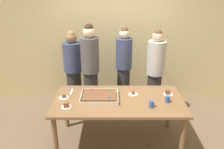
# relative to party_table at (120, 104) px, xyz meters

# --- Properties ---
(ground_plane) EXTENTS (12.00, 12.00, 0.00)m
(ground_plane) POSITION_rel_party_table_xyz_m (0.00, 0.00, -0.69)
(ground_plane) COLOR brown
(interior_back_panel) EXTENTS (8.00, 0.12, 3.00)m
(interior_back_panel) POSITION_rel_party_table_xyz_m (0.00, 1.60, 0.81)
(interior_back_panel) COLOR #CCB784
(interior_back_panel) RESTS_ON ground_plane
(party_table) EXTENTS (1.97, 0.99, 0.77)m
(party_table) POSITION_rel_party_table_xyz_m (0.00, 0.00, 0.00)
(party_table) COLOR brown
(party_table) RESTS_ON ground_plane
(sheet_cake) EXTENTS (0.57, 0.46, 0.10)m
(sheet_cake) POSITION_rel_party_table_xyz_m (-0.29, 0.03, 0.12)
(sheet_cake) COLOR beige
(sheet_cake) RESTS_ON party_table
(plated_slice_near_left) EXTENTS (0.15, 0.15, 0.06)m
(plated_slice_near_left) POSITION_rel_party_table_xyz_m (0.24, 0.17, 0.10)
(plated_slice_near_left) COLOR white
(plated_slice_near_left) RESTS_ON party_table
(plated_slice_near_right) EXTENTS (0.15, 0.15, 0.08)m
(plated_slice_near_right) POSITION_rel_party_table_xyz_m (-0.75, -0.24, 0.11)
(plated_slice_near_right) COLOR white
(plated_slice_near_right) RESTS_ON party_table
(plated_slice_far_left) EXTENTS (0.15, 0.15, 0.06)m
(plated_slice_far_left) POSITION_rel_party_table_xyz_m (-0.84, 0.05, 0.10)
(plated_slice_far_left) COLOR white
(plated_slice_far_left) RESTS_ON party_table
(plated_slice_far_right) EXTENTS (0.15, 0.15, 0.08)m
(plated_slice_far_right) POSITION_rel_party_table_xyz_m (0.79, 0.16, 0.11)
(plated_slice_far_right) COLOR white
(plated_slice_far_right) RESTS_ON party_table
(drink_cup_nearest) EXTENTS (0.07, 0.07, 0.10)m
(drink_cup_nearest) POSITION_rel_party_table_xyz_m (0.72, -0.08, 0.13)
(drink_cup_nearest) COLOR #2D5199
(drink_cup_nearest) RESTS_ON party_table
(drink_cup_middle) EXTENTS (0.07, 0.07, 0.10)m
(drink_cup_middle) POSITION_rel_party_table_xyz_m (0.46, -0.23, 0.13)
(drink_cup_middle) COLOR #2D5199
(drink_cup_middle) RESTS_ON party_table
(cake_server_utensil) EXTENTS (0.03, 0.20, 0.01)m
(cake_server_utensil) POSITION_rel_party_table_xyz_m (-0.76, 0.26, 0.08)
(cake_server_utensil) COLOR silver
(cake_server_utensil) RESTS_ON party_table
(person_serving_front) EXTENTS (0.32, 0.32, 1.67)m
(person_serving_front) POSITION_rel_party_table_xyz_m (0.70, 0.86, 0.18)
(person_serving_front) COLOR #28282D
(person_serving_front) RESTS_ON ground_plane
(person_green_shirt_behind) EXTENTS (0.31, 0.31, 1.68)m
(person_green_shirt_behind) POSITION_rel_party_table_xyz_m (0.12, 1.05, 0.19)
(person_green_shirt_behind) COLOR #28282D
(person_green_shirt_behind) RESTS_ON ground_plane
(person_striped_tie_right) EXTENTS (0.36, 0.36, 1.60)m
(person_striped_tie_right) POSITION_rel_party_table_xyz_m (-0.85, 1.09, 0.13)
(person_striped_tie_right) COLOR #28282D
(person_striped_tie_right) RESTS_ON ground_plane
(person_far_right_suit) EXTENTS (0.32, 0.32, 1.78)m
(person_far_right_suit) POSITION_rel_party_table_xyz_m (-0.49, 0.80, 0.24)
(person_far_right_suit) COLOR #28282D
(person_far_right_suit) RESTS_ON ground_plane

